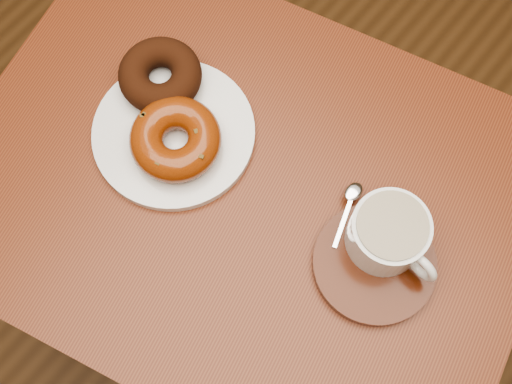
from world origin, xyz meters
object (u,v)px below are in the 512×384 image
Objects in this scene: donut_plate at (174,133)px; saucer at (374,264)px; coffee_cup at (389,234)px; cafe_table at (246,214)px.

saucer is (0.32, 0.03, 0.00)m from donut_plate.
coffee_cup is at bearing 105.54° from saucer.
cafe_table is 3.99× the size of donut_plate.
saucer reaches higher than cafe_table.
saucer is at bearing 4.54° from donut_plate.
saucer is 0.05m from coffee_cup.
cafe_table is 5.66× the size of saucer.
donut_plate is at bearing 168.00° from cafe_table.
saucer reaches higher than donut_plate.
coffee_cup reaches higher than donut_plate.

